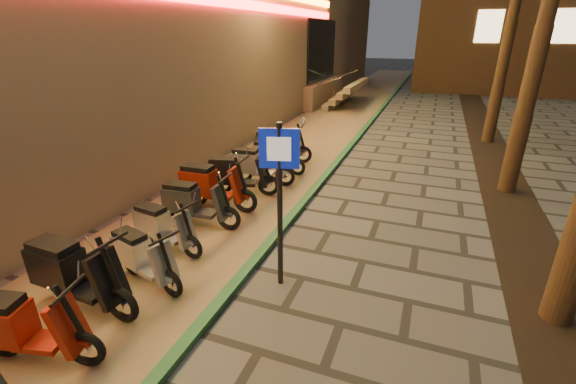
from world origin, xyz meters
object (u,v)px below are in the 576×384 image
at_px(scooter_9, 210,185).
at_px(scooter_11, 255,164).
at_px(scooter_12, 273,155).
at_px(scooter_10, 235,174).
at_px(scooter_7, 161,226).
at_px(scooter_6, 141,256).
at_px(scooter_13, 277,145).
at_px(scooter_8, 193,202).
at_px(pedestrian_sign, 280,185).
at_px(scooter_5, 72,273).
at_px(scooter_4, 20,327).

height_order(scooter_9, scooter_11, scooter_9).
height_order(scooter_9, scooter_12, scooter_9).
relative_size(scooter_10, scooter_11, 1.00).
height_order(scooter_7, scooter_11, scooter_11).
distance_m(scooter_6, scooter_13, 6.45).
height_order(scooter_11, scooter_12, scooter_11).
relative_size(scooter_8, scooter_10, 0.97).
distance_m(scooter_7, scooter_9, 1.87).
relative_size(pedestrian_sign, scooter_11, 1.52).
xyz_separation_m(pedestrian_sign, scooter_6, (-2.07, -0.71, -1.22)).
distance_m(scooter_5, scooter_6, 0.96).
distance_m(scooter_9, scooter_10, 0.89).
distance_m(scooter_6, scooter_7, 0.99).
relative_size(scooter_5, scooter_13, 1.05).
distance_m(scooter_4, scooter_8, 3.74).
bearing_deg(scooter_7, scooter_13, 98.78).
relative_size(pedestrian_sign, scooter_8, 1.56).
height_order(pedestrian_sign, scooter_6, pedestrian_sign).
height_order(pedestrian_sign, scooter_9, pedestrian_sign).
relative_size(scooter_4, scooter_11, 0.95).
bearing_deg(scooter_8, scooter_13, 85.53).
height_order(scooter_5, scooter_9, scooter_5).
bearing_deg(scooter_13, scooter_6, -98.01).
height_order(pedestrian_sign, scooter_8, pedestrian_sign).
bearing_deg(scooter_6, scooter_8, 114.25).
bearing_deg(scooter_9, scooter_11, 78.42).
height_order(scooter_4, scooter_5, scooter_5).
bearing_deg(scooter_9, scooter_10, 77.22).
distance_m(scooter_4, scooter_13, 8.24).
bearing_deg(scooter_12, scooter_9, -93.45).
bearing_deg(scooter_10, scooter_13, 75.65).
xyz_separation_m(scooter_5, scooter_6, (0.48, 0.83, -0.11)).
distance_m(scooter_6, scooter_8, 1.97).
relative_size(scooter_6, scooter_7, 0.99).
bearing_deg(scooter_13, scooter_8, -100.94).
distance_m(pedestrian_sign, scooter_7, 2.70).
bearing_deg(pedestrian_sign, scooter_9, 124.60).
relative_size(scooter_4, scooter_6, 1.11).
distance_m(scooter_4, scooter_7, 2.74).
bearing_deg(scooter_5, scooter_12, 89.09).
xyz_separation_m(pedestrian_sign, scooter_9, (-2.52, 2.10, -1.11)).
distance_m(pedestrian_sign, scooter_11, 4.59).
relative_size(scooter_9, scooter_12, 1.15).
bearing_deg(scooter_6, scooter_12, 105.40).
height_order(scooter_4, scooter_8, scooter_8).
distance_m(scooter_12, scooter_13, 0.93).
distance_m(scooter_5, scooter_8, 2.77).
xyz_separation_m(scooter_11, scooter_12, (0.08, 1.01, -0.04)).
bearing_deg(scooter_12, pedestrian_sign, -61.87).
distance_m(scooter_4, scooter_10, 5.48).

